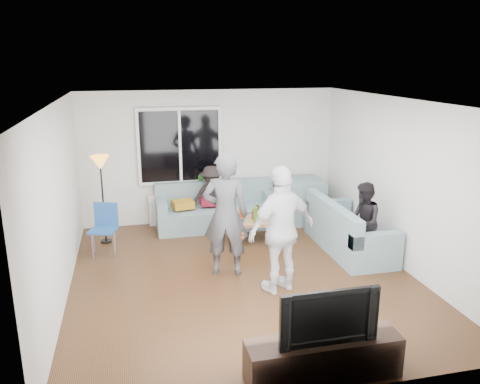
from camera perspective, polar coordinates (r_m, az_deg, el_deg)
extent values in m
cube|color=#56351C|center=(7.36, 0.31, -10.09)|extent=(5.00, 5.50, 0.04)
cube|color=white|center=(6.66, 0.34, 10.86)|extent=(5.00, 5.50, 0.04)
cube|color=silver|center=(9.54, -3.56, 4.22)|extent=(5.00, 0.04, 2.60)
cube|color=silver|center=(4.41, 8.84, -9.63)|extent=(5.00, 0.04, 2.60)
cube|color=silver|center=(6.79, -20.85, -1.43)|extent=(0.04, 5.50, 2.60)
cube|color=silver|center=(7.85, 18.52, 0.99)|extent=(0.04, 5.50, 2.60)
cube|color=white|center=(9.33, -7.15, 5.45)|extent=(1.62, 0.06, 1.47)
cube|color=black|center=(9.29, -7.12, 5.41)|extent=(1.50, 0.02, 1.35)
cube|color=white|center=(9.28, -7.11, 5.40)|extent=(0.05, 0.03, 1.35)
cube|color=silver|center=(9.59, -6.88, -1.91)|extent=(1.30, 0.12, 0.62)
imported|color=#2F6A2A|center=(9.46, -4.74, 1.12)|extent=(0.26, 0.23, 0.40)
imported|color=silver|center=(9.42, -8.72, 0.24)|extent=(0.21, 0.21, 0.18)
cube|color=gray|center=(9.70, 7.03, -0.99)|extent=(0.85, 0.85, 0.85)
cube|color=#C17F1C|center=(9.14, -6.78, -1.45)|extent=(0.43, 0.38, 0.14)
cube|color=maroon|center=(9.29, -3.61, -1.11)|extent=(0.37, 0.31, 0.13)
cube|color=#AA8552|center=(8.66, 2.06, -4.49)|extent=(1.16, 0.72, 0.40)
cylinder|color=maroon|center=(8.59, 1.96, -2.66)|extent=(0.17, 0.17, 0.17)
imported|color=#46474B|center=(7.13, -1.72, -2.72)|extent=(0.77, 0.61, 1.86)
imported|color=silver|center=(6.62, 4.97, -4.51)|extent=(1.14, 0.76, 1.80)
imported|color=black|center=(7.93, 14.38, -3.48)|extent=(0.65, 0.74, 1.29)
imported|color=black|center=(9.24, -3.39, -0.58)|extent=(0.86, 0.61, 1.21)
cube|color=#302018|center=(5.24, 9.83, -18.84)|extent=(1.60, 0.40, 0.44)
imported|color=black|center=(4.97, 10.11, -13.95)|extent=(1.02, 0.13, 0.59)
cylinder|color=black|center=(8.80, 4.30, -2.11)|extent=(0.07, 0.07, 0.21)
cylinder|color=#378117|center=(8.39, 1.85, -2.71)|extent=(0.08, 0.08, 0.28)
cylinder|color=black|center=(8.67, 2.06, -2.28)|extent=(0.07, 0.07, 0.23)
cylinder|color=#C0310B|center=(8.64, 0.14, -2.40)|extent=(0.07, 0.07, 0.21)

